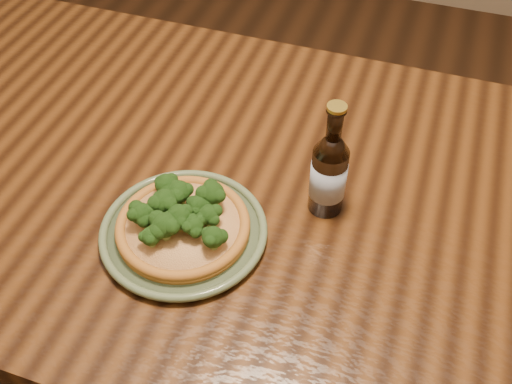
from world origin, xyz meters
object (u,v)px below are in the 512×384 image
(table, at_px, (141,189))
(plate, at_px, (184,231))
(pizza, at_px, (182,222))
(beer_bottle, at_px, (329,173))

(table, xyz_separation_m, plate, (0.17, -0.15, 0.10))
(pizza, relative_size, beer_bottle, 1.00)
(table, relative_size, pizza, 7.29)
(table, distance_m, pizza, 0.25)
(table, height_order, pizza, pizza)
(table, relative_size, beer_bottle, 7.30)
(table, bearing_deg, beer_bottle, -1.71)
(pizza, bearing_deg, table, 138.26)
(plate, xyz_separation_m, beer_bottle, (0.20, 0.14, 0.07))
(pizza, height_order, beer_bottle, beer_bottle)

